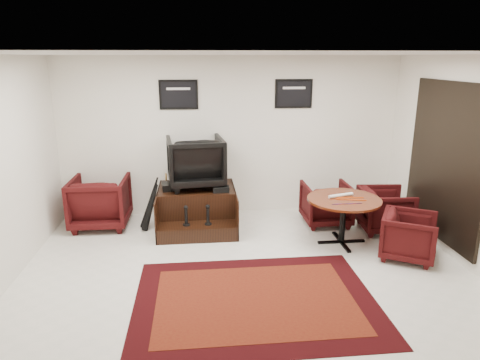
# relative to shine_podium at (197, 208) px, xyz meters

# --- Properties ---
(ground) EXTENTS (6.00, 6.00, 0.00)m
(ground) POSITION_rel_shine_podium_xyz_m (0.64, -1.86, -0.30)
(ground) COLOR silver
(ground) RESTS_ON ground
(room_shell) EXTENTS (6.02, 5.02, 2.81)m
(room_shell) POSITION_rel_shine_podium_xyz_m (1.05, -1.73, 1.48)
(room_shell) COLOR white
(room_shell) RESTS_ON ground
(area_rug) EXTENTS (2.83, 2.12, 0.01)m
(area_rug) POSITION_rel_shine_podium_xyz_m (0.66, -2.44, -0.30)
(area_rug) COLOR black
(area_rug) RESTS_ON ground
(shine_podium) EXTENTS (1.28, 1.32, 0.66)m
(shine_podium) POSITION_rel_shine_podium_xyz_m (0.00, 0.00, 0.00)
(shine_podium) COLOR black
(shine_podium) RESTS_ON ground
(shine_chair) EXTENTS (0.99, 0.94, 0.94)m
(shine_chair) POSITION_rel_shine_podium_xyz_m (0.00, 0.14, 0.82)
(shine_chair) COLOR black
(shine_chair) RESTS_ON shine_podium
(shoes_pair) EXTENTS (0.27, 0.33, 0.11)m
(shoes_pair) POSITION_rel_shine_podium_xyz_m (-0.45, -0.02, 0.41)
(shoes_pair) COLOR black
(shoes_pair) RESTS_ON shine_podium
(polish_kit) EXTENTS (0.26, 0.18, 0.09)m
(polish_kit) POSITION_rel_shine_podium_xyz_m (0.40, -0.22, 0.40)
(polish_kit) COLOR black
(polish_kit) RESTS_ON shine_podium
(umbrella_black) EXTENTS (0.31, 0.11, 0.82)m
(umbrella_black) POSITION_rel_shine_podium_xyz_m (-0.75, -0.15, 0.11)
(umbrella_black) COLOR black
(umbrella_black) RESTS_ON ground
(umbrella_hooked) EXTENTS (0.34, 0.13, 0.91)m
(umbrella_hooked) POSITION_rel_shine_podium_xyz_m (-0.76, -0.03, 0.15)
(umbrella_hooked) COLOR black
(umbrella_hooked) RESTS_ON ground
(armchair_side) EXTENTS (0.92, 0.87, 0.94)m
(armchair_side) POSITION_rel_shine_podium_xyz_m (-1.61, 0.15, 0.17)
(armchair_side) COLOR black
(armchair_side) RESTS_ON ground
(meeting_table) EXTENTS (1.10, 1.10, 0.72)m
(meeting_table) POSITION_rel_shine_podium_xyz_m (2.21, -0.95, 0.33)
(meeting_table) COLOR #3F1609
(meeting_table) RESTS_ON ground
(table_chair_back) EXTENTS (0.77, 0.72, 0.79)m
(table_chair_back) POSITION_rel_shine_podium_xyz_m (2.20, -0.13, 0.09)
(table_chair_back) COLOR black
(table_chair_back) RESTS_ON ground
(table_chair_window) EXTENTS (0.77, 0.81, 0.78)m
(table_chair_window) POSITION_rel_shine_podium_xyz_m (3.07, -0.54, 0.09)
(table_chair_window) COLOR black
(table_chair_window) RESTS_ON ground
(table_chair_corner) EXTENTS (0.93, 0.94, 0.73)m
(table_chair_corner) POSITION_rel_shine_podium_xyz_m (2.98, -1.54, 0.06)
(table_chair_corner) COLOR black
(table_chair_corner) RESTS_ON ground
(paper_roll) EXTENTS (0.42, 0.17, 0.05)m
(paper_roll) POSITION_rel_shine_podium_xyz_m (2.19, -0.86, 0.44)
(paper_roll) COLOR white
(paper_roll) RESTS_ON meeting_table
(table_clutter) EXTENTS (0.57, 0.31, 0.01)m
(table_clutter) POSITION_rel_shine_podium_xyz_m (2.26, -1.03, 0.42)
(table_clutter) COLOR #E44B0C
(table_clutter) RESTS_ON meeting_table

